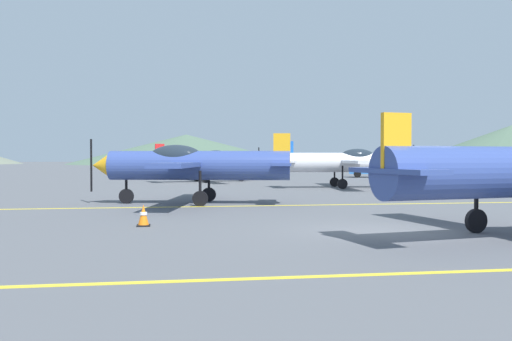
% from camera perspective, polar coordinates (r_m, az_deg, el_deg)
% --- Properties ---
extents(ground_plane, '(400.00, 400.00, 0.00)m').
position_cam_1_polar(ground_plane, '(14.40, 13.31, -6.13)').
color(ground_plane, '#54565B').
extents(apron_line_near, '(80.00, 0.16, 0.01)m').
position_cam_1_polar(apron_line_near, '(10.29, 23.32, -9.20)').
color(apron_line_near, yellow).
rests_on(apron_line_near, ground_plane).
extents(apron_line_far, '(80.00, 0.16, 0.01)m').
position_cam_1_polar(apron_line_far, '(21.98, 5.36, -3.49)').
color(apron_line_far, yellow).
rests_on(apron_line_far, ground_plane).
extents(airplane_mid, '(8.16, 9.30, 2.79)m').
position_cam_1_polar(airplane_mid, '(22.58, -6.50, 0.62)').
color(airplane_mid, '#33478C').
rests_on(airplane_mid, ground_plane).
extents(airplane_far, '(8.12, 9.33, 2.79)m').
position_cam_1_polar(airplane_far, '(34.38, 9.14, 0.88)').
color(airplane_far, silver).
rests_on(airplane_far, ground_plane).
extents(airplane_back, '(8.16, 9.30, 2.79)m').
position_cam_1_polar(airplane_back, '(41.96, -4.87, 0.99)').
color(airplane_back, white).
rests_on(airplane_back, ground_plane).
extents(car_sedan, '(4.65, 3.04, 1.62)m').
position_cam_1_polar(car_sedan, '(52.12, 11.67, 0.25)').
color(car_sedan, '#3372BF').
rests_on(car_sedan, ground_plane).
extents(traffic_cone_front, '(0.36, 0.36, 0.59)m').
position_cam_1_polar(traffic_cone_front, '(15.61, -11.25, -4.46)').
color(traffic_cone_front, black).
rests_on(traffic_cone_front, ground_plane).
extents(hill_centerleft, '(59.57, 59.57, 7.49)m').
position_cam_1_polar(hill_centerleft, '(145.74, -7.02, 2.14)').
color(hill_centerleft, '#4C6651').
rests_on(hill_centerleft, ground_plane).
extents(hill_centerright, '(52.28, 52.28, 9.56)m').
position_cam_1_polar(hill_centerright, '(151.72, 24.34, 2.38)').
color(hill_centerright, '#4C6651').
rests_on(hill_centerright, ground_plane).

